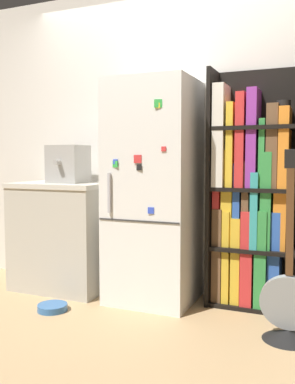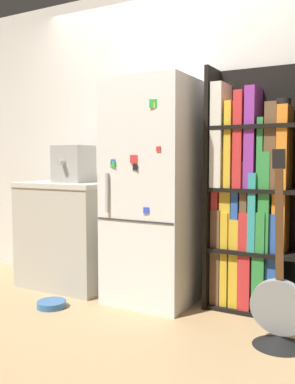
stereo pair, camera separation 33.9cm
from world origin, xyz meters
name	(u,v)px [view 2 (the right image)]	position (x,y,z in m)	size (l,w,h in m)	color
ground_plane	(144,306)	(0.00, 0.00, 0.00)	(16.00, 16.00, 0.00)	tan
wall_back	(171,140)	(0.00, 0.47, 1.30)	(8.00, 0.05, 2.60)	silver
refrigerator	(153,192)	(0.00, 0.16, 0.87)	(0.66, 0.61, 1.75)	white
bookshelf	(252,200)	(0.75, 0.31, 0.83)	(0.73, 0.31, 1.82)	black
kitchen_counter	(70,234)	(-0.85, 0.16, 0.47)	(0.83, 0.60, 0.93)	#BCB7A8
espresso_machine	(74,164)	(-0.80, 0.17, 1.09)	(0.30, 0.33, 0.32)	#A5A39E
guitar	(279,319)	(1.07, -0.22, 0.17)	(0.36, 0.32, 1.19)	black
pet_bowl	(52,304)	(-0.60, -0.37, 0.03)	(0.22, 0.22, 0.05)	#3366A5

